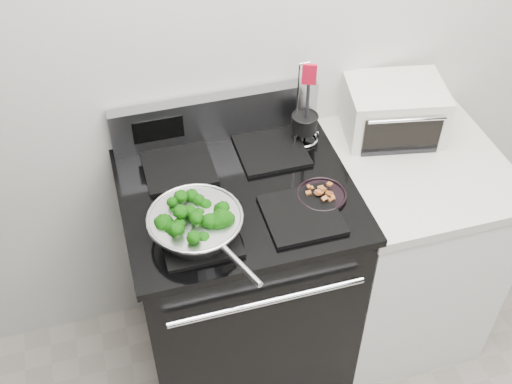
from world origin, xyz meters
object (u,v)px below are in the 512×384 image
object	(u,v)px
gas_range	(240,277)
toaster_oven	(394,110)
bacon_plate	(322,193)
skillet	(196,223)
utensil_holder	(304,127)

from	to	relation	value
gas_range	toaster_oven	xyz separation A→B (m)	(0.65, 0.19, 0.53)
bacon_plate	toaster_oven	xyz separation A→B (m)	(0.39, 0.29, 0.05)
bacon_plate	toaster_oven	distance (m)	0.49
skillet	bacon_plate	world-z (taller)	skillet
skillet	bacon_plate	distance (m)	0.44
skillet	toaster_oven	distance (m)	0.89
gas_range	utensil_holder	world-z (taller)	utensil_holder
utensil_holder	bacon_plate	bearing A→B (deg)	-75.68
skillet	utensil_holder	xyz separation A→B (m)	(0.48, 0.35, 0.01)
gas_range	toaster_oven	distance (m)	0.86
skillet	utensil_holder	size ratio (longest dim) A/B	1.38
utensil_holder	gas_range	bearing A→B (deg)	-125.15
gas_range	utensil_holder	distance (m)	0.64
utensil_holder	toaster_oven	distance (m)	0.35
utensil_holder	toaster_oven	xyz separation A→B (m)	(0.35, -0.01, 0.01)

